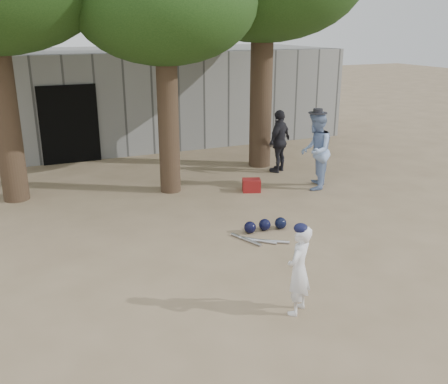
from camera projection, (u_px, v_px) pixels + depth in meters
name	position (u px, v px, depth m)	size (l,w,h in m)	color
ground	(215.00, 270.00, 8.05)	(70.00, 70.00, 0.00)	#937C5E
boy_player	(299.00, 270.00, 6.69)	(0.47, 0.31, 1.28)	white
spectator_blue	(316.00, 151.00, 11.82)	(0.90, 0.70, 1.86)	#89A4D3
spectator_dark	(279.00, 141.00, 13.24)	(0.98, 0.41, 1.67)	black
red_bag	(251.00, 185.00, 11.83)	(0.42, 0.32, 0.30)	maroon
back_building	(96.00, 97.00, 16.56)	(16.00, 5.24, 3.00)	gray
helmet_row	(265.00, 225.00, 9.58)	(0.87, 0.28, 0.23)	black
bat_pile	(258.00, 240.00, 9.11)	(0.84, 0.80, 0.06)	#B5B5BC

